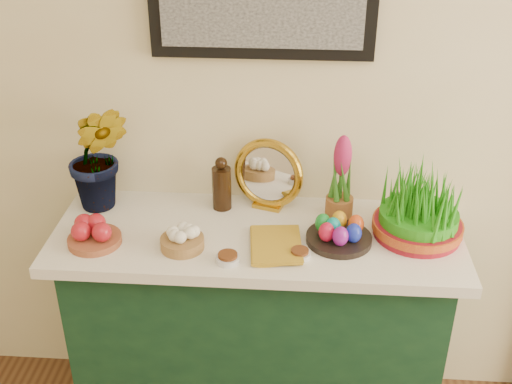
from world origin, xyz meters
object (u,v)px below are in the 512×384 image
Objects in this scene: sideboard at (257,334)px; book at (251,245)px; mirror at (268,175)px; hyacinth_green at (96,140)px; wheatgrass_sabzeh at (420,207)px.

book reaches higher than sideboard.
book is at bearing -98.21° from mirror.
mirror is (0.60, 0.05, -0.14)m from hyacinth_green.
book is (0.55, -0.24, -0.25)m from hyacinth_green.
mirror is at bearing 4.15° from hyacinth_green.
book is at bearing -96.88° from sideboard.
mirror is 0.31m from book.
hyacinth_green is 1.13m from wheatgrass_sabzeh.
mirror is at bearing 162.58° from wheatgrass_sabzeh.
sideboard is 0.62m from mirror.
hyacinth_green is at bearing -175.32° from mirror.
hyacinth_green is at bearing 151.41° from book.
hyacinth_green is at bearing 167.54° from sideboard.
hyacinth_green reaches higher than sideboard.
hyacinth_green is 0.65m from book.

